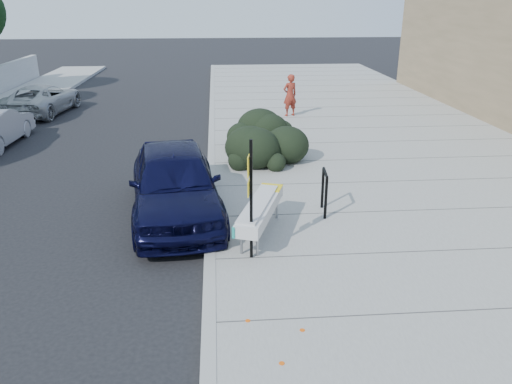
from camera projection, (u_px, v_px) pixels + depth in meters
ground at (210, 266)px, 9.57m from camera, size 120.00×120.00×0.00m
sidewalk_near at (403, 171)px, 14.60m from camera, size 11.20×50.00×0.15m
curb_near at (211, 176)px, 14.18m from camera, size 0.22×50.00×0.17m
bench at (260, 209)px, 10.31m from camera, size 1.24×2.42×0.72m
bike_rack at (324, 188)px, 11.37m from camera, size 0.12×0.70×1.02m
sign_post at (250, 192)px, 9.12m from camera, size 0.11×0.27×2.34m
hedge at (264, 131)px, 15.88m from camera, size 2.74×4.15×1.43m
sedan_navy at (175, 182)px, 11.51m from camera, size 2.61×5.16×1.69m
suv_silver at (42, 99)px, 22.14m from camera, size 2.69×4.84×1.28m
pedestrian at (290, 95)px, 20.90m from camera, size 0.74×0.62×1.74m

